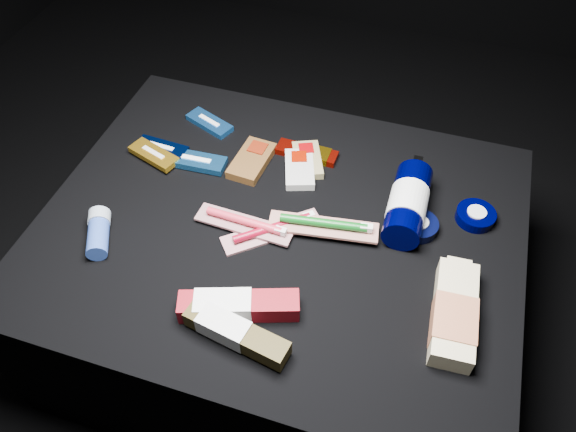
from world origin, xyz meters
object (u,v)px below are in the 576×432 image
(deodorant_stick, at_px, (98,232))
(toothpaste_carton_red, at_px, (233,306))
(lotion_bottle, at_px, (408,204))
(bodywash_bottle, at_px, (454,315))

(deodorant_stick, bearing_deg, toothpaste_carton_red, -40.03)
(toothpaste_carton_red, bearing_deg, lotion_bottle, 32.96)
(lotion_bottle, distance_m, bodywash_bottle, 0.26)
(lotion_bottle, bearing_deg, deodorant_stick, -157.02)
(bodywash_bottle, bearing_deg, lotion_bottle, 115.85)
(bodywash_bottle, distance_m, toothpaste_carton_red, 0.39)
(lotion_bottle, distance_m, toothpaste_carton_red, 0.41)
(lotion_bottle, bearing_deg, toothpaste_carton_red, -128.70)
(lotion_bottle, height_order, bodywash_bottle, lotion_bottle)
(lotion_bottle, distance_m, deodorant_stick, 0.62)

